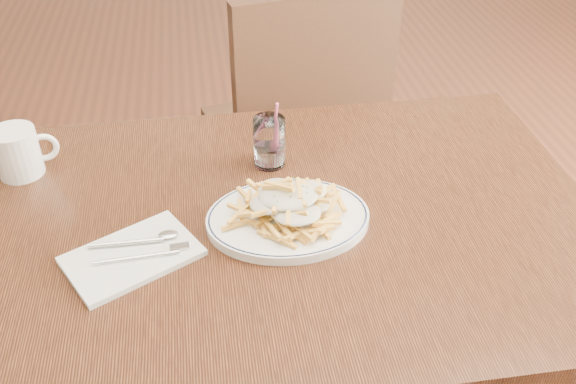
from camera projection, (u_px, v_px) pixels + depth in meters
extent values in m
cube|color=black|center=(277.00, 226.00, 1.19)|extent=(1.20, 0.80, 0.04)
cylinder|color=black|center=(44.00, 274.00, 1.62)|extent=(0.05, 0.05, 0.71)
cylinder|color=black|center=(459.00, 232.00, 1.76)|extent=(0.05, 0.05, 0.71)
cube|color=black|center=(289.00, 134.00, 1.98)|extent=(0.53, 0.53, 0.04)
cube|color=black|center=(316.00, 84.00, 1.67)|extent=(0.44, 0.13, 0.49)
cylinder|color=black|center=(320.00, 155.00, 2.32)|extent=(0.04, 0.04, 0.43)
cylinder|color=black|center=(218.00, 176.00, 2.21)|extent=(0.04, 0.04, 0.43)
cylinder|color=black|center=(366.00, 216.00, 2.03)|extent=(0.04, 0.04, 0.43)
cylinder|color=black|center=(252.00, 244.00, 1.93)|extent=(0.04, 0.04, 0.43)
torus|color=black|center=(288.00, 217.00, 1.15)|extent=(0.28, 0.28, 0.01)
ellipsoid|color=beige|center=(288.00, 194.00, 1.12)|extent=(0.15, 0.12, 0.02)
cube|color=silver|center=(132.00, 256.00, 1.08)|extent=(0.25, 0.22, 0.01)
cylinder|color=white|center=(269.00, 142.00, 1.29)|extent=(0.06, 0.06, 0.10)
cylinder|color=white|center=(270.00, 154.00, 1.31)|extent=(0.06, 0.06, 0.04)
cylinder|color=#D5517A|center=(274.00, 131.00, 1.28)|extent=(0.02, 0.03, 0.14)
cylinder|color=white|center=(17.00, 152.00, 1.26)|extent=(0.09, 0.09, 0.10)
torus|color=white|center=(43.00, 148.00, 1.28)|extent=(0.06, 0.02, 0.06)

